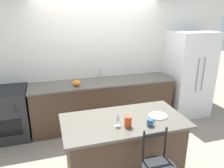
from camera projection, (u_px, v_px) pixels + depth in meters
The scene contains 12 objects.
ground_plane at pixel (108, 132), 4.34m from camera, with size 18.00×18.00×0.00m, color gray.
wall_back at pixel (99, 58), 4.57m from camera, with size 6.00×0.07×2.70m.
back_counter at pixel (103, 102), 4.54m from camera, with size 2.88×0.71×0.94m.
sink_faucet at pixel (100, 72), 4.53m from camera, with size 0.02×0.13×0.22m.
kitchen_island at pixel (123, 151), 2.96m from camera, with size 1.59×0.84×0.96m.
refrigerator at pixel (189, 74), 4.88m from camera, with size 0.87×0.78×1.88m.
oven_range at pixel (6, 114), 4.02m from camera, with size 0.80×0.70×0.96m.
dinner_plate at pixel (158, 116), 2.89m from camera, with size 0.25×0.25×0.02m.
wine_glass at pixel (117, 117), 2.61m from camera, with size 0.07×0.07×0.18m.
coffee_mug at pixel (150, 122), 2.64m from camera, with size 0.11×0.08×0.09m.
tumbler_cup at pixel (128, 122), 2.61m from camera, with size 0.09×0.09×0.14m.
pumpkin_decoration at pixel (77, 83), 4.10m from camera, with size 0.15×0.15×0.14m.
Camera 1 is at (-1.03, -3.66, 2.29)m, focal length 35.00 mm.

